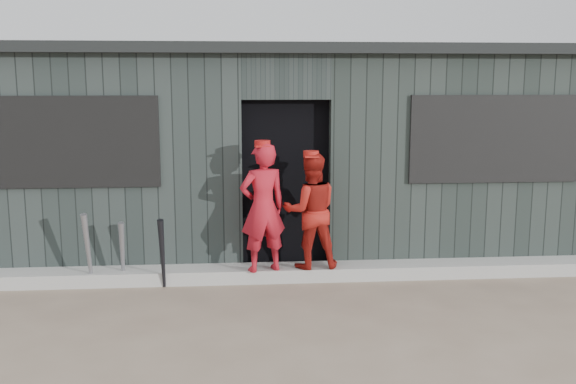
{
  "coord_description": "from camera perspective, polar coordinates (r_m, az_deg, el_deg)",
  "views": [
    {
      "loc": [
        -0.56,
        -5.12,
        2.19
      ],
      "look_at": [
        0.0,
        1.8,
        1.0
      ],
      "focal_mm": 40.0,
      "sensor_mm": 36.0,
      "label": 1
    }
  ],
  "objects": [
    {
      "name": "bat_right",
      "position": [
        6.98,
        -11.1,
        -5.42
      ],
      "size": [
        0.08,
        0.21,
        0.78
      ],
      "primitive_type": "cone",
      "rotation": [
        0.18,
        0.0,
        -0.04
      ],
      "color": "black",
      "rests_on": "ground"
    },
    {
      "name": "player_grey_back",
      "position": [
        7.8,
        0.68,
        -1.94
      ],
      "size": [
        0.63,
        0.44,
        1.23
      ],
      "primitive_type": "imported",
      "rotation": [
        0.0,
        0.0,
        3.06
      ],
      "color": "silver",
      "rests_on": "ground"
    },
    {
      "name": "bat_left",
      "position": [
        7.17,
        -17.35,
        -4.99
      ],
      "size": [
        0.07,
        0.28,
        0.85
      ],
      "primitive_type": "cone",
      "rotation": [
        0.25,
        0.0,
        -0.01
      ],
      "color": "gray",
      "rests_on": "ground"
    },
    {
      "name": "bat_mid",
      "position": [
        7.22,
        -14.51,
        -5.27
      ],
      "size": [
        0.11,
        0.25,
        0.72
      ],
      "primitive_type": "cone",
      "rotation": [
        0.25,
        0.0,
        0.17
      ],
      "color": "gray",
      "rests_on": "ground"
    },
    {
      "name": "curb",
      "position": [
        7.28,
        -0.01,
        -7.17
      ],
      "size": [
        8.0,
        0.36,
        0.15
      ],
      "primitive_type": "cube",
      "color": "#9C9C97",
      "rests_on": "ground"
    },
    {
      "name": "ground",
      "position": [
        5.6,
        1.52,
        -13.32
      ],
      "size": [
        80.0,
        80.0,
        0.0
      ],
      "primitive_type": "plane",
      "color": "#746150",
      "rests_on": "ground"
    },
    {
      "name": "dugout",
      "position": [
        8.69,
        -0.91,
        3.77
      ],
      "size": [
        8.3,
        3.3,
        2.62
      ],
      "color": "black",
      "rests_on": "ground"
    },
    {
      "name": "player_red_right",
      "position": [
        7.08,
        2.02,
        -1.69
      ],
      "size": [
        0.66,
        0.53,
        1.28
      ],
      "primitive_type": "imported",
      "rotation": [
        0.0,
        0.0,
        3.22
      ],
      "color": "maroon",
      "rests_on": "curb"
    },
    {
      "name": "player_red_left",
      "position": [
        6.94,
        -2.26,
        -1.4
      ],
      "size": [
        0.59,
        0.47,
        1.41
      ],
      "primitive_type": "imported",
      "rotation": [
        0.0,
        0.0,
        3.45
      ],
      "color": "#AA1522",
      "rests_on": "curb"
    }
  ]
}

